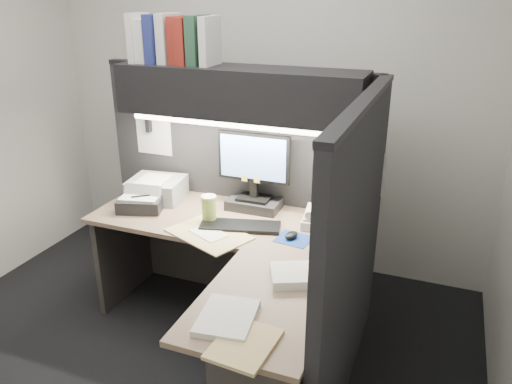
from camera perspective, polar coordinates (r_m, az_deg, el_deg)
floor at (r=3.20m, az=-9.42°, el=-18.73°), size 3.50×3.50×0.00m
wall_back at (r=3.85m, az=0.76°, el=11.17°), size 3.50×0.04×2.70m
partition_back at (r=3.49m, az=-2.12°, el=0.56°), size 1.90×0.06×1.60m
partition_right at (r=2.58m, az=10.87°, el=-7.89°), size 0.06×1.50×1.60m
desk at (r=2.76m, az=-2.13°, el=-14.13°), size 1.70×1.53×0.73m
overhead_shelf at (r=3.10m, az=-2.00°, el=11.33°), size 1.55×0.34×0.30m
task_light_tube at (r=3.01m, az=-3.02°, el=7.68°), size 1.32×0.04×0.04m
monitor at (r=3.23m, az=-0.25°, el=1.41°), size 0.48×0.21×0.52m
keyboard at (r=3.05m, az=-1.81°, el=-3.91°), size 0.51×0.28×0.02m
mousepad at (r=2.92m, az=4.36°, el=-5.37°), size 0.22×0.20×0.00m
mouse at (r=2.92m, az=4.06°, el=-4.94°), size 0.09×0.11×0.04m
telephone at (r=3.09m, az=7.56°, el=-3.04°), size 0.24×0.25×0.09m
coffee_cup at (r=3.10m, az=-5.39°, el=-2.04°), size 0.12×0.12×0.17m
printer at (r=3.52m, az=-11.26°, el=0.38°), size 0.39×0.35×0.14m
notebook_stack at (r=3.38m, az=-12.96°, el=-1.23°), size 0.34×0.31×0.08m
open_folder at (r=2.98m, az=-5.40°, el=-4.80°), size 0.56×0.47×0.01m
paper_stack_a at (r=2.53m, az=4.57°, el=-9.45°), size 0.31×0.29×0.05m
paper_stack_b at (r=2.25m, az=-3.32°, el=-14.14°), size 0.27×0.32×0.03m
manila_stack at (r=2.11m, az=-1.35°, el=-17.00°), size 0.25×0.31×0.02m
binder_row at (r=3.25m, az=-9.42°, el=16.79°), size 0.54×0.25×0.30m
pinned_papers at (r=2.94m, az=1.98°, el=1.73°), size 1.76×1.31×0.51m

